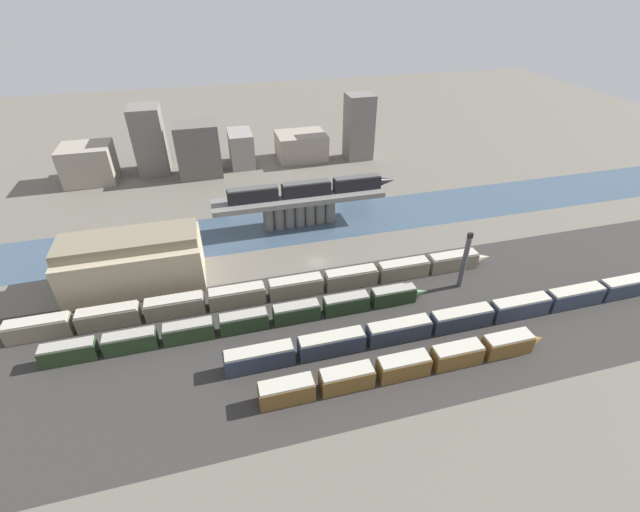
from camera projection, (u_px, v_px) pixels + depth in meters
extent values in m
plane|color=#666056|center=(317.00, 262.00, 102.52)|extent=(400.00, 400.00, 0.00)
cube|color=#33302D|center=(348.00, 330.00, 83.25)|extent=(280.00, 42.00, 0.01)
cube|color=#3D5166|center=(300.00, 225.00, 117.70)|extent=(320.00, 19.88, 0.01)
cube|color=slate|center=(299.00, 198.00, 113.24)|extent=(45.70, 7.98, 1.36)
cylinder|color=slate|center=(268.00, 217.00, 113.84)|extent=(2.87, 2.87, 7.34)
cylinder|color=slate|center=(279.00, 215.00, 114.45)|extent=(2.87, 2.87, 7.34)
cylinder|color=slate|center=(289.00, 214.00, 115.05)|extent=(2.87, 2.87, 7.34)
cylinder|color=slate|center=(300.00, 213.00, 115.66)|extent=(2.87, 2.87, 7.34)
cylinder|color=slate|center=(310.00, 212.00, 116.27)|extent=(2.87, 2.87, 7.34)
cylinder|color=slate|center=(320.00, 210.00, 116.87)|extent=(2.87, 2.87, 7.34)
cylinder|color=slate|center=(330.00, 209.00, 117.48)|extent=(2.87, 2.87, 7.34)
cube|color=black|center=(253.00, 195.00, 109.34)|extent=(12.98, 2.73, 3.37)
cube|color=#4C4C4C|center=(252.00, 189.00, 108.29)|extent=(12.46, 2.51, 0.40)
cube|color=black|center=(306.00, 189.00, 112.34)|extent=(12.98, 2.73, 3.37)
cube|color=#4C4C4C|center=(306.00, 183.00, 111.29)|extent=(12.46, 2.51, 0.40)
cube|color=black|center=(357.00, 184.00, 115.34)|extent=(12.98, 2.73, 3.37)
cube|color=#4C4C4C|center=(357.00, 177.00, 114.29)|extent=(12.46, 2.51, 0.40)
cone|color=black|center=(387.00, 181.00, 117.30)|extent=(4.54, 2.45, 2.45)
cube|color=brown|center=(287.00, 392.00, 68.80)|extent=(9.03, 3.16, 3.59)
cube|color=#B7B2A3|center=(286.00, 384.00, 67.69)|extent=(8.67, 2.91, 0.40)
cube|color=brown|center=(347.00, 379.00, 70.97)|extent=(9.03, 3.16, 3.59)
cube|color=#B7B2A3|center=(347.00, 371.00, 69.86)|extent=(8.67, 2.91, 0.40)
cube|color=brown|center=(403.00, 367.00, 73.14)|extent=(9.03, 3.16, 3.59)
cube|color=#B7B2A3|center=(404.00, 359.00, 72.03)|extent=(8.67, 2.91, 0.40)
cube|color=brown|center=(456.00, 356.00, 75.31)|extent=(9.03, 3.16, 3.59)
cube|color=#B7B2A3|center=(459.00, 348.00, 74.20)|extent=(8.67, 2.91, 0.40)
cube|color=brown|center=(507.00, 345.00, 77.48)|extent=(9.03, 3.16, 3.59)
cube|color=#B7B2A3|center=(510.00, 337.00, 76.37)|extent=(8.67, 2.91, 0.40)
cone|color=brown|center=(535.00, 339.00, 78.88)|extent=(3.16, 2.84, 2.84)
cube|color=#2D384C|center=(260.00, 359.00, 74.67)|extent=(12.25, 3.01, 3.69)
cube|color=#B7B2A3|center=(259.00, 350.00, 73.53)|extent=(11.76, 2.77, 0.40)
cube|color=#2D384C|center=(332.00, 345.00, 77.47)|extent=(12.25, 3.01, 3.69)
cube|color=#B7B2A3|center=(332.00, 336.00, 76.33)|extent=(11.76, 2.77, 0.40)
cube|color=#2D384C|center=(398.00, 332.00, 80.27)|extent=(12.25, 3.01, 3.69)
cube|color=#B7B2A3|center=(400.00, 323.00, 79.13)|extent=(11.76, 2.77, 0.40)
cube|color=#2D384C|center=(461.00, 319.00, 83.07)|extent=(12.25, 3.01, 3.69)
cube|color=#B7B2A3|center=(463.00, 311.00, 81.93)|extent=(11.76, 2.77, 0.40)
cube|color=#2D384C|center=(519.00, 308.00, 85.86)|extent=(12.25, 3.01, 3.69)
cube|color=#B7B2A3|center=(522.00, 300.00, 84.73)|extent=(11.76, 2.77, 0.40)
cube|color=#2D384C|center=(574.00, 297.00, 88.66)|extent=(12.25, 3.01, 3.69)
cube|color=#B7B2A3|center=(577.00, 290.00, 87.53)|extent=(11.76, 2.77, 0.40)
cube|color=#2D384C|center=(625.00, 287.00, 91.46)|extent=(12.25, 3.01, 3.69)
cube|color=#B7B2A3|center=(629.00, 280.00, 90.33)|extent=(11.76, 2.77, 0.40)
cube|color=#23381E|center=(69.00, 353.00, 75.93)|extent=(9.28, 2.70, 3.43)
cube|color=#9E998E|center=(65.00, 345.00, 74.87)|extent=(8.91, 2.49, 0.40)
cube|color=#23381E|center=(131.00, 342.00, 78.14)|extent=(9.28, 2.70, 3.43)
cube|color=#9E998E|center=(128.00, 335.00, 77.07)|extent=(8.91, 2.49, 0.40)
cube|color=#23381E|center=(189.00, 332.00, 80.34)|extent=(9.28, 2.70, 3.43)
cube|color=#9E998E|center=(187.00, 324.00, 79.28)|extent=(8.91, 2.49, 0.40)
cube|color=#23381E|center=(244.00, 322.00, 82.55)|extent=(9.28, 2.70, 3.43)
cube|color=#9E998E|center=(243.00, 315.00, 81.49)|extent=(8.91, 2.49, 0.40)
cube|color=#23381E|center=(296.00, 313.00, 84.76)|extent=(9.28, 2.70, 3.43)
cube|color=#9E998E|center=(296.00, 306.00, 83.69)|extent=(8.91, 2.49, 0.40)
cube|color=#23381E|center=(346.00, 304.00, 86.97)|extent=(9.28, 2.70, 3.43)
cube|color=#9E998E|center=(346.00, 297.00, 85.90)|extent=(8.91, 2.49, 0.40)
cube|color=#23381E|center=(393.00, 296.00, 89.17)|extent=(9.28, 2.70, 3.43)
cube|color=#9E998E|center=(394.00, 289.00, 88.11)|extent=(8.91, 2.49, 0.40)
cone|color=#23381E|center=(421.00, 292.00, 90.61)|extent=(3.25, 2.43, 2.43)
cube|color=gray|center=(39.00, 329.00, 80.85)|extent=(11.58, 3.09, 3.67)
cube|color=#B7B2A3|center=(35.00, 321.00, 79.71)|extent=(11.12, 2.84, 0.40)
cube|color=gray|center=(109.00, 318.00, 83.50)|extent=(11.58, 3.09, 3.67)
cube|color=#B7B2A3|center=(106.00, 310.00, 82.37)|extent=(11.12, 2.84, 0.40)
cube|color=gray|center=(175.00, 307.00, 86.16)|extent=(11.58, 3.09, 3.67)
cube|color=#B7B2A3|center=(173.00, 299.00, 85.03)|extent=(11.12, 2.84, 0.40)
cube|color=gray|center=(237.00, 297.00, 88.82)|extent=(11.58, 3.09, 3.67)
cube|color=#B7B2A3|center=(236.00, 289.00, 87.68)|extent=(11.12, 2.84, 0.40)
cube|color=gray|center=(296.00, 287.00, 91.47)|extent=(11.58, 3.09, 3.67)
cube|color=#B7B2A3|center=(295.00, 280.00, 90.34)|extent=(11.12, 2.84, 0.40)
cube|color=gray|center=(351.00, 278.00, 94.13)|extent=(11.58, 3.09, 3.67)
cube|color=#B7B2A3|center=(351.00, 271.00, 92.99)|extent=(11.12, 2.84, 0.40)
cube|color=gray|center=(403.00, 270.00, 96.78)|extent=(11.58, 3.09, 3.67)
cube|color=#B7B2A3|center=(404.00, 263.00, 95.65)|extent=(11.12, 2.84, 0.40)
cube|color=gray|center=(453.00, 262.00, 99.44)|extent=(11.58, 3.09, 3.67)
cube|color=#B7B2A3|center=(454.00, 255.00, 98.31)|extent=(11.12, 2.84, 0.40)
cone|color=gray|center=(482.00, 258.00, 101.21)|extent=(4.05, 2.78, 2.78)
cube|color=tan|center=(134.00, 264.00, 93.09)|extent=(28.88, 13.88, 9.98)
cube|color=#7C725C|center=(127.00, 241.00, 89.70)|extent=(28.30, 9.72, 2.19)
cylinder|color=#4C4C51|center=(464.00, 263.00, 91.48)|extent=(1.09, 1.09, 12.39)
cube|color=black|center=(470.00, 236.00, 87.69)|extent=(1.00, 0.70, 1.20)
cube|color=gray|center=(89.00, 164.00, 138.98)|extent=(15.50, 13.63, 11.91)
cube|color=slate|center=(150.00, 140.00, 143.23)|extent=(9.82, 12.31, 22.04)
cube|color=#605B56|center=(198.00, 150.00, 141.65)|extent=(13.89, 10.62, 17.46)
cube|color=gray|center=(241.00, 148.00, 151.24)|extent=(8.04, 13.58, 11.74)
cube|color=gray|center=(301.00, 146.00, 157.00)|extent=(17.57, 13.96, 9.25)
cube|color=slate|center=(359.00, 127.00, 153.69)|extent=(9.33, 8.78, 22.72)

